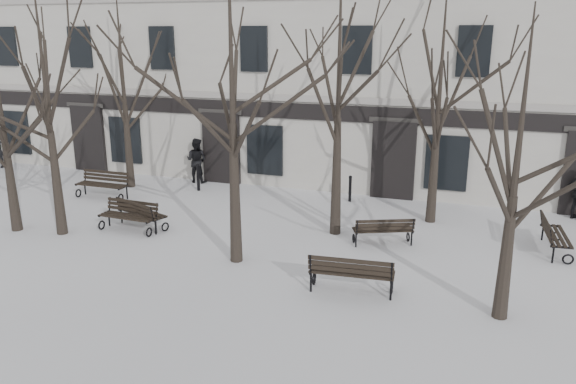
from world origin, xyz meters
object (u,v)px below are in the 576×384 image
at_px(tree_1, 44,77).
at_px(bench_1, 141,212).
at_px(bench_0, 129,215).
at_px(bench_2, 351,272).
at_px(tree_3, 521,132).
at_px(tree_2, 231,49).
at_px(bench_3, 103,184).
at_px(bench_4, 383,230).
at_px(bench_5, 553,234).

relative_size(tree_1, bench_1, 3.95).
bearing_deg(bench_0, bench_1, 66.60).
relative_size(bench_1, bench_2, 0.94).
xyz_separation_m(tree_1, tree_3, (12.76, -1.22, -0.65)).
relative_size(tree_2, bench_3, 4.50).
bearing_deg(bench_4, tree_3, 109.07).
bearing_deg(bench_3, bench_1, -36.78).
xyz_separation_m(bench_1, bench_3, (-3.23, 2.44, 0.04)).
bearing_deg(bench_5, bench_2, 129.19).
relative_size(tree_3, bench_5, 3.40).
xyz_separation_m(tree_3, bench_2, (-3.35, 0.06, -3.57)).
xyz_separation_m(bench_3, bench_4, (10.81, -1.45, -0.07)).
distance_m(tree_3, bench_2, 4.90).
xyz_separation_m(bench_0, bench_3, (-3.06, 2.80, 0.03)).
xyz_separation_m(tree_3, bench_0, (-10.92, 2.13, -3.61)).
relative_size(tree_3, bench_2, 3.20).
bearing_deg(tree_2, bench_0, 164.86).
distance_m(bench_2, bench_4, 3.42).
relative_size(tree_2, bench_2, 4.37).
height_order(tree_1, tree_2, tree_2).
bearing_deg(tree_3, tree_2, 171.59).
bearing_deg(bench_1, bench_5, -150.74).
bearing_deg(bench_3, bench_2, -24.35).
xyz_separation_m(bench_4, bench_5, (4.64, 1.07, 0.04)).
bearing_deg(bench_3, bench_5, -1.16).
xyz_separation_m(tree_2, bench_2, (3.41, -0.94, -5.09)).
xyz_separation_m(tree_1, bench_4, (9.59, 2.26, -4.30)).
height_order(bench_2, bench_4, bench_2).
xyz_separation_m(bench_0, bench_2, (7.57, -2.07, 0.03)).
xyz_separation_m(tree_3, bench_1, (-10.75, 2.49, -3.62)).
bearing_deg(tree_2, bench_1, 159.52).
xyz_separation_m(bench_2, bench_4, (0.18, 3.42, -0.07)).
height_order(bench_1, bench_3, bench_3).
xyz_separation_m(tree_1, bench_1, (2.02, 1.27, -4.27)).
bearing_deg(bench_2, bench_0, -20.32).
height_order(bench_2, bench_5, bench_2).
bearing_deg(bench_3, tree_3, -19.16).
bearing_deg(tree_2, tree_3, -8.41).
height_order(tree_3, bench_5, tree_3).
bearing_deg(bench_1, bench_3, -17.33).
bearing_deg(bench_4, tree_2, 11.35).
height_order(bench_1, bench_5, bench_5).
xyz_separation_m(tree_3, bench_5, (1.47, 4.54, -3.60)).
distance_m(bench_0, bench_3, 4.15).
xyz_separation_m(tree_1, bench_0, (1.84, 0.91, -4.26)).
bearing_deg(bench_0, bench_2, -12.77).
height_order(bench_2, bench_3, bench_2).
distance_m(bench_0, bench_1, 0.40).
height_order(bench_0, bench_1, bench_0).
xyz_separation_m(bench_0, bench_5, (12.39, 2.42, 0.00)).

